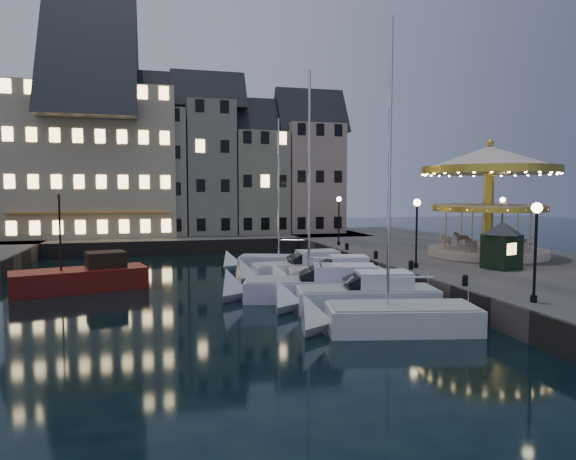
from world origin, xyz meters
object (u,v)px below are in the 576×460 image
object	(u,v)px
streetlamp_b	(417,223)
ticket_kiosk	(502,237)
streetlamp_d	(502,215)
red_fishing_boat	(83,279)
motorboat_d	(330,277)
carousel	(489,180)
bollard_a	(465,280)
motorboat_f	(281,264)
bollard_d	(347,246)
motorboat_e	(300,270)
bollard_c	(376,254)
motorboat_a	(389,319)
streetlamp_c	(339,214)
streetlamp_a	(536,238)
bollard_b	(411,264)
motorboat_b	(359,298)
motorboat_c	(318,288)

from	to	relation	value
streetlamp_b	ticket_kiosk	world-z (taller)	streetlamp_b
streetlamp_d	red_fishing_boat	distance (m)	31.08
motorboat_d	ticket_kiosk	world-z (taller)	ticket_kiosk
streetlamp_b	carousel	world-z (taller)	carousel
red_fishing_boat	carousel	size ratio (longest dim) A/B	0.84
bollard_a	motorboat_f	size ratio (longest dim) A/B	0.05
bollard_d	bollard_a	bearing A→B (deg)	-90.00
red_fishing_boat	motorboat_e	bearing A→B (deg)	0.86
motorboat_f	bollard_c	bearing A→B (deg)	-37.32
bollard_c	red_fishing_boat	world-z (taller)	red_fishing_boat
motorboat_a	motorboat_e	distance (m)	13.20
streetlamp_d	motorboat_f	world-z (taller)	motorboat_f
streetlamp_c	carousel	xyz separation A→B (m)	(7.79, -9.56, 2.73)
streetlamp_a	motorboat_e	world-z (taller)	streetlamp_a
bollard_c	ticket_kiosk	bearing A→B (deg)	-49.37
bollard_b	motorboat_b	size ratio (longest dim) A/B	0.07
bollard_b	carousel	bearing A→B (deg)	27.87
streetlamp_c	bollard_b	size ratio (longest dim) A/B	7.32
motorboat_a	motorboat_f	distance (m)	17.21
motorboat_c	ticket_kiosk	world-z (taller)	motorboat_c
motorboat_b	streetlamp_c	bearing A→B (deg)	72.85
streetlamp_c	motorboat_c	distance (m)	16.84
bollard_d	motorboat_e	xyz separation A→B (m)	(-5.34, -5.17, -0.96)
motorboat_d	streetlamp_d	bearing A→B (deg)	17.77
streetlamp_c	bollard_a	distance (m)	19.66
motorboat_d	motorboat_a	bearing A→B (deg)	-95.49
bollard_c	motorboat_f	bearing A→B (deg)	142.68
streetlamp_a	motorboat_a	world-z (taller)	motorboat_a
bollard_c	bollard_d	size ratio (longest dim) A/B	1.00
streetlamp_b	bollard_a	xyz separation A→B (m)	(-0.60, -6.00, -2.41)
bollard_d	motorboat_c	world-z (taller)	motorboat_c
streetlamp_c	bollard_a	xyz separation A→B (m)	(-0.60, -19.50, -2.41)
motorboat_a	ticket_kiosk	size ratio (longest dim) A/B	3.82
bollard_a	red_fishing_boat	bearing A→B (deg)	150.67
motorboat_b	ticket_kiosk	xyz separation A→B (m)	(10.23, 2.70, 2.57)
streetlamp_d	motorboat_d	xyz separation A→B (m)	(-16.13, -5.17, -3.38)
streetlamp_c	ticket_kiosk	size ratio (longest dim) A/B	1.29
motorboat_e	ticket_kiosk	world-z (taller)	ticket_kiosk
bollard_b	motorboat_b	bearing A→B (deg)	-141.71
streetlamp_b	motorboat_e	size ratio (longest dim) A/B	0.52
streetlamp_a	streetlamp_d	bearing A→B (deg)	56.39
motorboat_b	bollard_b	bearing A→B (deg)	38.29
streetlamp_b	bollard_a	world-z (taller)	streetlamp_b
streetlamp_d	bollard_c	xyz separation A→B (m)	(-11.90, -2.50, -2.41)
bollard_d	motorboat_a	bearing A→B (deg)	-105.84
streetlamp_d	bollard_c	distance (m)	12.40
motorboat_c	ticket_kiosk	size ratio (longest dim) A/B	4.04
bollard_a	motorboat_c	bearing A→B (deg)	144.23
motorboat_e	streetlamp_a	bearing A→B (deg)	-68.16
motorboat_a	bollard_c	bearing A→B (deg)	67.96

